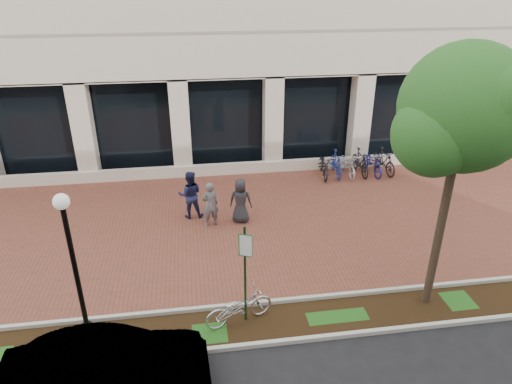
{
  "coord_description": "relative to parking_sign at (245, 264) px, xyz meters",
  "views": [
    {
      "loc": [
        -1.59,
        -14.16,
        8.09
      ],
      "look_at": [
        0.41,
        -0.8,
        1.6
      ],
      "focal_mm": 32.0,
      "sensor_mm": 36.0,
      "label": 1
    }
  ],
  "objects": [
    {
      "name": "pedestrian_mid",
      "position": [
        -1.26,
        5.8,
        -0.84
      ],
      "size": [
        0.89,
        0.7,
        1.79
      ],
      "primitive_type": "imported",
      "rotation": [
        0.0,
        0.0,
        3.12
      ],
      "color": "#1B1E43",
      "rests_on": "ground"
    },
    {
      "name": "curb_street_side",
      "position": [
        0.49,
        -0.97,
        -1.67
      ],
      "size": [
        40.0,
        0.12,
        0.12
      ],
      "primitive_type": "cube",
      "color": "#B6B6AC",
      "rests_on": "ground"
    },
    {
      "name": "pedestrian_left",
      "position": [
        -0.59,
        5.07,
        -0.91
      ],
      "size": [
        0.68,
        0.52,
        1.65
      ],
      "primitive_type": "imported",
      "rotation": [
        0.0,
        0.0,
        3.37
      ],
      "color": "#5B5B5F",
      "rests_on": "ground"
    },
    {
      "name": "locked_bicycle",
      "position": [
        -0.18,
        -0.04,
        -1.26
      ],
      "size": [
        1.93,
        1.15,
        0.96
      ],
      "primitive_type": "imported",
      "rotation": [
        0.0,
        0.0,
        1.88
      ],
      "color": "silver",
      "rests_on": "ground"
    },
    {
      "name": "street_tree",
      "position": [
        5.01,
        0.05,
        3.46
      ],
      "size": [
        3.52,
        2.94,
        6.85
      ],
      "color": "#423526",
      "rests_on": "ground"
    },
    {
      "name": "parking_sign",
      "position": [
        0.0,
        0.0,
        0.0
      ],
      "size": [
        0.34,
        0.07,
        2.77
      ],
      "rotation": [
        0.0,
        0.0,
        -0.38
      ],
      "color": "#163C1A",
      "rests_on": "ground"
    },
    {
      "name": "bike_rack_cluster",
      "position": [
        5.93,
        8.69,
        -1.2
      ],
      "size": [
        3.59,
        1.99,
        1.12
      ],
      "rotation": [
        0.0,
        0.0,
        -0.02
      ],
      "color": "black",
      "rests_on": "ground"
    },
    {
      "name": "planting_strip",
      "position": [
        0.49,
        -0.22,
        -1.73
      ],
      "size": [
        40.0,
        1.5,
        0.01
      ],
      "primitive_type": "cube",
      "color": "black",
      "rests_on": "ground"
    },
    {
      "name": "pedestrian_right",
      "position": [
        0.49,
        5.18,
        -0.91
      ],
      "size": [
        0.92,
        0.73,
        1.65
      ],
      "primitive_type": "imported",
      "rotation": [
        0.0,
        0.0,
        2.85
      ],
      "color": "#252529",
      "rests_on": "ground"
    },
    {
      "name": "sedan_near_curb",
      "position": [
        -3.14,
        -1.89,
        -1.04
      ],
      "size": [
        4.29,
        1.67,
        1.39
      ],
      "primitive_type": "imported",
      "rotation": [
        0.0,
        0.0,
        1.62
      ],
      "color": "#A7A6AA",
      "rests_on": "ground"
    },
    {
      "name": "brick_plaza",
      "position": [
        0.49,
        5.03,
        -1.73
      ],
      "size": [
        40.0,
        9.0,
        0.01
      ],
      "primitive_type": "cube",
      "color": "brown",
      "rests_on": "ground"
    },
    {
      "name": "bollard",
      "position": [
        10.08,
        9.03,
        -1.23
      ],
      "size": [
        0.12,
        0.12,
        0.99
      ],
      "color": "#BABBBF",
      "rests_on": "ground"
    },
    {
      "name": "curb_plaza_side",
      "position": [
        0.49,
        0.53,
        -1.67
      ],
      "size": [
        40.0,
        0.12,
        0.12
      ],
      "primitive_type": "cube",
      "color": "#B6B6AC",
      "rests_on": "ground"
    },
    {
      "name": "lamppost",
      "position": [
        -3.93,
        0.07,
        0.46
      ],
      "size": [
        0.36,
        0.36,
        3.88
      ],
      "color": "black",
      "rests_on": "ground"
    },
    {
      "name": "ground",
      "position": [
        0.49,
        5.03,
        -1.73
      ],
      "size": [
        120.0,
        120.0,
        0.0
      ],
      "primitive_type": "plane",
      "color": "black",
      "rests_on": "ground"
    }
  ]
}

